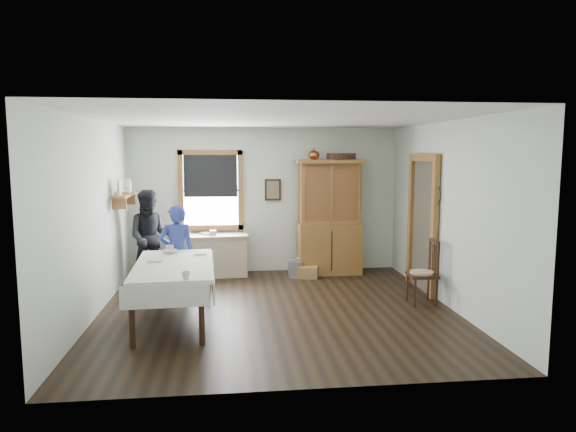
{
  "coord_description": "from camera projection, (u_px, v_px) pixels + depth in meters",
  "views": [
    {
      "loc": [
        -0.65,
        -7.09,
        2.24
      ],
      "look_at": [
        0.19,
        0.3,
        1.32
      ],
      "focal_mm": 32.0,
      "sensor_mm": 36.0,
      "label": 1
    }
  ],
  "objects": [
    {
      "name": "wicker_basket",
      "position": [
        308.0,
        272.0,
        9.23
      ],
      "size": [
        0.4,
        0.33,
        0.21
      ],
      "primitive_type": "cube",
      "rotation": [
        0.0,
        0.0,
        -0.23
      ],
      "color": "olive",
      "rests_on": "room"
    },
    {
      "name": "table_cup_a",
      "position": [
        170.0,
        248.0,
        7.56
      ],
      "size": [
        0.12,
        0.12,
        0.1
      ],
      "primitive_type": "imported",
      "rotation": [
        0.0,
        0.0,
        -0.03
      ],
      "color": "silver",
      "rests_on": "dining_table"
    },
    {
      "name": "spindle_chair",
      "position": [
        422.0,
        272.0,
        7.62
      ],
      "size": [
        0.46,
        0.46,
        0.96
      ],
      "primitive_type": "cube",
      "rotation": [
        0.0,
        0.0,
        -0.05
      ],
      "color": "black",
      "rests_on": "room"
    },
    {
      "name": "work_counter",
      "position": [
        211.0,
        255.0,
        9.33
      ],
      "size": [
        1.36,
        0.59,
        0.76
      ],
      "primitive_type": "cube",
      "rotation": [
        0.0,
        0.0,
        0.06
      ],
      "color": "tan",
      "rests_on": "room"
    },
    {
      "name": "table_cup_b",
      "position": [
        186.0,
        276.0,
        5.87
      ],
      "size": [
        0.13,
        0.13,
        0.09
      ],
      "primitive_type": "imported",
      "rotation": [
        0.0,
        0.0,
        0.34
      ],
      "color": "silver",
      "rests_on": "dining_table"
    },
    {
      "name": "figure_dark",
      "position": [
        151.0,
        241.0,
        8.73
      ],
      "size": [
        0.79,
        0.65,
        1.5
      ],
      "primitive_type": "imported",
      "rotation": [
        0.0,
        0.0,
        0.11
      ],
      "color": "black",
      "rests_on": "room"
    },
    {
      "name": "room",
      "position": [
        277.0,
        217.0,
        7.17
      ],
      "size": [
        5.01,
        5.01,
        2.7
      ],
      "color": "black",
      "rests_on": "ground"
    },
    {
      "name": "doorway",
      "position": [
        423.0,
        220.0,
        8.31
      ],
      "size": [
        0.09,
        1.14,
        2.22
      ],
      "color": "#453E31",
      "rests_on": "room"
    },
    {
      "name": "dining_table",
      "position": [
        175.0,
        293.0,
        6.78
      ],
      "size": [
        1.14,
        2.03,
        0.79
      ],
      "primitive_type": "cube",
      "rotation": [
        0.0,
        0.0,
        0.05
      ],
      "color": "silver",
      "rests_on": "room"
    },
    {
      "name": "counter_book",
      "position": [
        201.0,
        234.0,
        9.29
      ],
      "size": [
        0.28,
        0.3,
        0.02
      ],
      "primitive_type": "imported",
      "rotation": [
        0.0,
        0.0,
        0.57
      ],
      "color": "brown",
      "rests_on": "work_counter"
    },
    {
      "name": "china_hutch",
      "position": [
        329.0,
        217.0,
        9.48
      ],
      "size": [
        1.25,
        0.6,
        2.11
      ],
      "primitive_type": "cube",
      "rotation": [
        0.0,
        0.0,
        0.01
      ],
      "color": "olive",
      "rests_on": "room"
    },
    {
      "name": "table_bowl",
      "position": [
        170.0,
        251.0,
        7.42
      ],
      "size": [
        0.29,
        0.29,
        0.06
      ],
      "primitive_type": "imported",
      "rotation": [
        0.0,
        0.0,
        -0.32
      ],
      "color": "silver",
      "rests_on": "dining_table"
    },
    {
      "name": "framed_picture",
      "position": [
        273.0,
        190.0,
        9.59
      ],
      "size": [
        0.3,
        0.04,
        0.4
      ],
      "primitive_type": "cube",
      "color": "black",
      "rests_on": "room"
    },
    {
      "name": "shelf_bowl",
      "position": [
        124.0,
        192.0,
        8.41
      ],
      "size": [
        0.22,
        0.22,
        0.05
      ],
      "primitive_type": "imported",
      "color": "silver",
      "rests_on": "wall_shelf"
    },
    {
      "name": "woman_blue",
      "position": [
        177.0,
        256.0,
        7.81
      ],
      "size": [
        0.54,
        0.4,
        1.35
      ],
      "primitive_type": "imported",
      "rotation": [
        0.0,
        0.0,
        3.31
      ],
      "color": "navy",
      "rests_on": "room"
    },
    {
      "name": "rug_beater",
      "position": [
        437.0,
        187.0,
        7.7
      ],
      "size": [
        0.01,
        0.27,
        0.27
      ],
      "primitive_type": "torus",
      "rotation": [
        0.0,
        1.57,
        0.0
      ],
      "color": "black",
      "rests_on": "room"
    },
    {
      "name": "counter_bowl",
      "position": [
        185.0,
        234.0,
        9.13
      ],
      "size": [
        0.26,
        0.26,
        0.06
      ],
      "primitive_type": "imported",
      "rotation": [
        0.0,
        0.0,
        -0.35
      ],
      "color": "silver",
      "rests_on": "work_counter"
    },
    {
      "name": "window",
      "position": [
        211.0,
        186.0,
        9.46
      ],
      "size": [
        1.18,
        0.07,
        1.48
      ],
      "color": "white",
      "rests_on": "room"
    },
    {
      "name": "wall_shelf",
      "position": [
        124.0,
        194.0,
        8.4
      ],
      "size": [
        0.24,
        1.0,
        0.44
      ],
      "color": "olive",
      "rests_on": "room"
    },
    {
      "name": "pail",
      "position": [
        296.0,
        269.0,
        9.27
      ],
      "size": [
        0.34,
        0.34,
        0.3
      ],
      "primitive_type": "cube",
      "rotation": [
        0.0,
        0.0,
        0.29
      ],
      "color": "#94989B",
      "rests_on": "room"
    }
  ]
}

